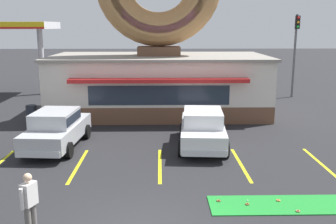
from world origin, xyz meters
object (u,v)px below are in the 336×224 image
pedestrian_blue_sweater_man (29,201)px  trash_bin (32,114)px  golf_ball (247,200)px  traffic_light_pole (295,45)px  car_silver (57,127)px  car_white (203,127)px

pedestrian_blue_sweater_man → trash_bin: bearing=107.4°
golf_ball → traffic_light_pole: 18.79m
car_silver → traffic_light_pole: traffic_light_pole is taller
car_silver → traffic_light_pole: (13.82, 11.67, 2.84)m
golf_ball → pedestrian_blue_sweater_man: pedestrian_blue_sweater_man is taller
golf_ball → car_white: 5.49m
car_silver → pedestrian_blue_sweater_man: 7.18m
golf_ball → trash_bin: bearing=133.9°
pedestrian_blue_sweater_man → traffic_light_pole: 22.81m
golf_ball → traffic_light_pole: (6.96, 17.06, 3.66)m
trash_bin → traffic_light_pole: (16.21, 7.46, 3.21)m
car_white → pedestrian_blue_sweater_man: 8.64m
pedestrian_blue_sweater_man → car_white: bearing=55.0°
car_white → traffic_light_pole: bearing=56.6°
car_silver → trash_bin: (-2.39, 4.21, -0.37)m
golf_ball → trash_bin: (-9.24, 9.60, 0.45)m
car_silver → pedestrian_blue_sweater_man: (1.15, -7.09, 0.01)m
car_white → traffic_light_pole: 14.28m
traffic_light_pole → pedestrian_blue_sweater_man: bearing=-124.0°
golf_ball → pedestrian_blue_sweater_man: bearing=-163.4°
car_silver → trash_bin: car_silver is taller
car_white → pedestrian_blue_sweater_man: size_ratio=2.93×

